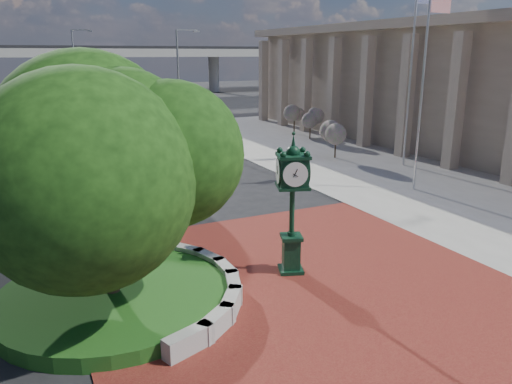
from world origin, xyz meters
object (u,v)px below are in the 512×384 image
object	(u,v)px
flagpole_a	(422,89)
street_lamp_near	(181,76)
parked_car	(89,115)
street_lamp_far	(77,68)
flagpole_b	(411,73)
post_clock	(292,199)

from	to	relation	value
flagpole_a	street_lamp_near	xyz separation A→B (m)	(-5.57, 19.30, -0.06)
parked_car	street_lamp_far	distance (m)	4.71
flagpole_a	flagpole_b	size ratio (longest dim) A/B	0.90
street_lamp_near	street_lamp_far	distance (m)	15.77
flagpole_a	street_lamp_near	world-z (taller)	flagpole_a
flagpole_a	street_lamp_far	size ratio (longest dim) A/B	1.10
street_lamp_near	parked_car	bearing A→B (deg)	112.22
post_clock	flagpole_a	size ratio (longest dim) A/B	0.45
post_clock	flagpole_a	world-z (taller)	flagpole_a
flagpole_a	street_lamp_far	world-z (taller)	flagpole_a
post_clock	parked_car	xyz separation A→B (m)	(-0.61, 37.84, -1.56)
flagpole_a	parked_car	bearing A→B (deg)	108.59
flagpole_a	flagpole_b	bearing A→B (deg)	53.27
street_lamp_near	street_lamp_far	size ratio (longest dim) A/B	0.95
parked_car	flagpole_a	bearing A→B (deg)	-50.72
flagpole_a	flagpole_b	xyz separation A→B (m)	(3.31, 4.44, 0.51)
flagpole_a	flagpole_b	world-z (taller)	flagpole_b
post_clock	flagpole_b	distance (m)	17.17
post_clock	parked_car	distance (m)	37.88
street_lamp_near	flagpole_a	bearing A→B (deg)	-73.90
post_clock	flagpole_a	bearing A→B (deg)	29.34
post_clock	street_lamp_near	world-z (taller)	street_lamp_near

